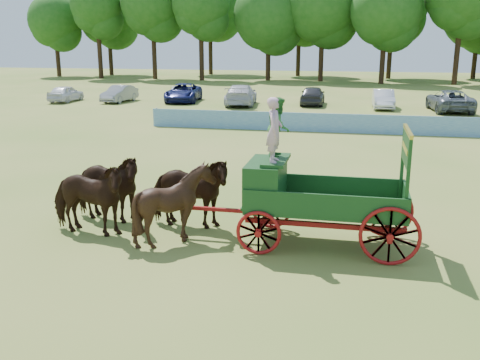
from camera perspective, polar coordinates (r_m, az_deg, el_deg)
ground at (r=13.11m, az=21.34°, el=-8.67°), size 160.00×160.00×0.00m
horse_lead_left at (r=14.42m, az=-15.99°, el=-1.91°), size 2.44×1.28×1.99m
horse_lead_right at (r=15.36m, az=-14.09°, el=-0.77°), size 2.49×1.41×1.99m
horse_wheel_left at (r=13.48m, az=-6.94°, el=-2.58°), size 1.86×1.67×1.99m
horse_wheel_right at (r=14.48m, az=-5.52°, el=-1.33°), size 2.36×1.09×1.99m
farm_dray at (r=13.22m, az=6.08°, el=-0.19°), size 5.99×2.00×3.69m
sponsor_banner at (r=30.27m, az=14.50°, el=5.76°), size 26.00×0.08×1.05m
parked_cars at (r=42.32m, az=5.44°, el=8.87°), size 36.67×7.58×1.62m
treeline at (r=72.41m, az=12.07°, el=17.62°), size 91.06×22.55×15.72m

